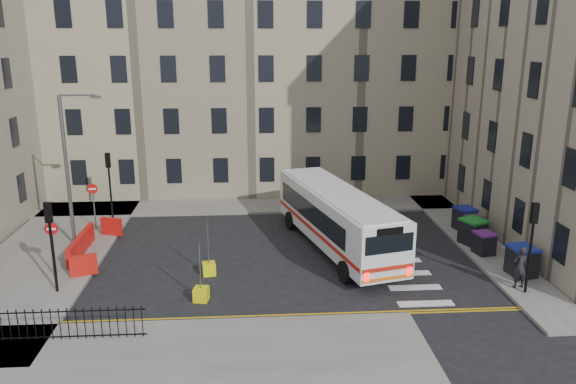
{
  "coord_description": "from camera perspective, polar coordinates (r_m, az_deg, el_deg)",
  "views": [
    {
      "loc": [
        -3.34,
        -27.37,
        10.98
      ],
      "look_at": [
        -1.4,
        1.45,
        3.0
      ],
      "focal_mm": 35.0,
      "sensor_mm": 36.0,
      "label": 1
    }
  ],
  "objects": [
    {
      "name": "ground",
      "position": [
        29.68,
        2.91,
        -6.29
      ],
      "size": [
        120.0,
        120.0,
        0.0
      ],
      "primitive_type": "plane",
      "color": "black",
      "rests_on": "ground"
    },
    {
      "name": "bus",
      "position": [
        29.83,
        4.97,
        -2.51
      ],
      "size": [
        5.43,
        11.83,
        3.14
      ],
      "rotation": [
        0.0,
        0.0,
        0.25
      ],
      "color": "silver",
      "rests_on": "ground"
    },
    {
      "name": "wheelie_bin_d",
      "position": [
        33.43,
        18.22,
        -3.22
      ],
      "size": [
        0.96,
        1.09,
        1.15
      ],
      "rotation": [
        0.0,
        0.0,
        0.06
      ],
      "color": "black",
      "rests_on": "pavement_east"
    },
    {
      "name": "no_entry_north",
      "position": [
        34.33,
        -19.18,
        -0.47
      ],
      "size": [
        0.6,
        0.08,
        3.0
      ],
      "color": "#595B5E",
      "rests_on": "pavement_west"
    },
    {
      "name": "traffic_light_sw",
      "position": [
        26.21,
        -22.98,
        -3.86
      ],
      "size": [
        0.28,
        0.22,
        4.1
      ],
      "color": "black",
      "rests_on": "pavement_west"
    },
    {
      "name": "no_entry_south",
      "position": [
        27.96,
        -22.81,
        -4.39
      ],
      "size": [
        0.6,
        0.08,
        3.0
      ],
      "color": "#595B5E",
      "rests_on": "pavement_west"
    },
    {
      "name": "pavement_west",
      "position": [
        32.21,
        -23.03,
        -5.64
      ],
      "size": [
        6.0,
        22.0,
        0.15
      ],
      "primitive_type": "cube",
      "color": "slate",
      "rests_on": "ground"
    },
    {
      "name": "streetlamp",
      "position": [
        31.62,
        -21.56,
        2.22
      ],
      "size": [
        0.5,
        0.22,
        8.14
      ],
      "color": "#595B5E",
      "rests_on": "pavement_west"
    },
    {
      "name": "bollard_chevron",
      "position": [
        24.84,
        -8.81,
        -10.22
      ],
      "size": [
        0.7,
        0.7,
        0.6
      ],
      "primitive_type": "cube",
      "rotation": [
        0.0,
        0.0,
        -0.18
      ],
      "color": "#D6D80C",
      "rests_on": "ground"
    },
    {
      "name": "pavement_east",
      "position": [
        35.43,
        16.77,
        -3.16
      ],
      "size": [
        2.4,
        26.0,
        0.15
      ],
      "primitive_type": "cube",
      "color": "slate",
      "rests_on": "ground"
    },
    {
      "name": "wheelie_bin_e",
      "position": [
        34.19,
        17.49,
        -2.58
      ],
      "size": [
        1.25,
        1.37,
        1.32
      ],
      "rotation": [
        0.0,
        0.0,
        0.19
      ],
      "color": "black",
      "rests_on": "pavement_east"
    },
    {
      "name": "pavement_sw",
      "position": [
        20.83,
        -13.96,
        -16.64
      ],
      "size": [
        20.0,
        6.0,
        0.15
      ],
      "primitive_type": "cube",
      "color": "slate",
      "rests_on": "ground"
    },
    {
      "name": "roadworks_barriers",
      "position": [
        30.91,
        -19.64,
        -5.02
      ],
      "size": [
        1.66,
        6.26,
        1.0
      ],
      "color": "red",
      "rests_on": "pavement_west"
    },
    {
      "name": "iron_railings",
      "position": [
        23.12,
        -23.97,
        -12.26
      ],
      "size": [
        7.8,
        0.04,
        1.2
      ],
      "color": "black",
      "rests_on": "pavement_sw"
    },
    {
      "name": "bollard_yellow",
      "position": [
        27.33,
        -8.03,
        -7.72
      ],
      "size": [
        0.69,
        0.69,
        0.6
      ],
      "primitive_type": "cube",
      "rotation": [
        0.0,
        0.0,
        0.17
      ],
      "color": "#DFE10C",
      "rests_on": "ground"
    },
    {
      "name": "wheelie_bin_a",
      "position": [
        28.71,
        22.67,
        -6.45
      ],
      "size": [
        1.29,
        1.43,
        1.41
      ],
      "rotation": [
        0.0,
        0.0,
        0.16
      ],
      "color": "black",
      "rests_on": "pavement_east"
    },
    {
      "name": "pedestrian",
      "position": [
        27.18,
        22.5,
        -7.08
      ],
      "size": [
        0.76,
        0.55,
        1.93
      ],
      "primitive_type": "imported",
      "rotation": [
        0.0,
        0.0,
        3.28
      ],
      "color": "black",
      "rests_on": "pavement_east"
    },
    {
      "name": "wheelie_bin_b",
      "position": [
        30.8,
        19.29,
        -4.91
      ],
      "size": [
        1.07,
        1.18,
        1.14
      ],
      "rotation": [
        0.0,
        0.0,
        0.18
      ],
      "color": "black",
      "rests_on": "pavement_east"
    },
    {
      "name": "traffic_light_east",
      "position": [
        26.2,
        23.55,
        -3.93
      ],
      "size": [
        0.28,
        0.22,
        4.1
      ],
      "color": "black",
      "rests_on": "pavement_east"
    },
    {
      "name": "wheelie_bin_c",
      "position": [
        31.98,
        18.26,
        -3.83
      ],
      "size": [
        1.5,
        1.59,
        1.39
      ],
      "rotation": [
        0.0,
        0.0,
        0.41
      ],
      "color": "black",
      "rests_on": "pavement_east"
    },
    {
      "name": "traffic_light_nw",
      "position": [
        35.88,
        -17.71,
        1.64
      ],
      "size": [
        0.28,
        0.22,
        4.1
      ],
      "color": "black",
      "rests_on": "pavement_west"
    },
    {
      "name": "terrace_north",
      "position": [
        43.09,
        -8.92,
        12.13
      ],
      "size": [
        38.3,
        10.8,
        17.2
      ],
      "color": "tan",
      "rests_on": "ground"
    },
    {
      "name": "pavement_north",
      "position": [
        37.68,
        -7.73,
        -1.52
      ],
      "size": [
        36.0,
        3.2,
        0.15
      ],
      "primitive_type": "cube",
      "color": "slate",
      "rests_on": "ground"
    }
  ]
}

